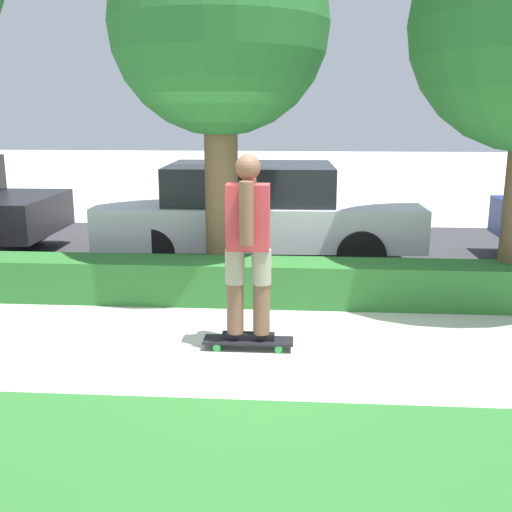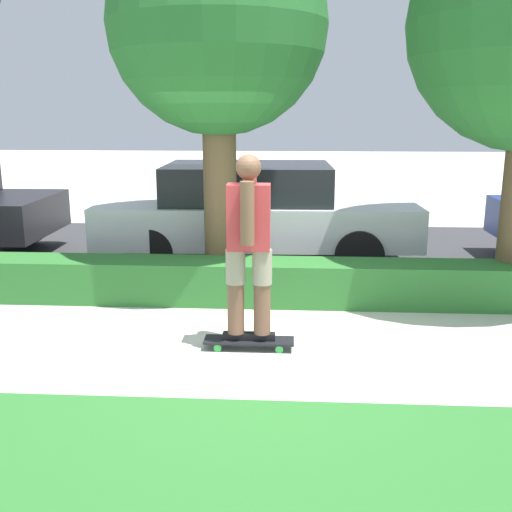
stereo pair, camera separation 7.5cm
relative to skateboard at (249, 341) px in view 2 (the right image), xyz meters
The scene contains 7 objects.
ground_plane 0.15m from the skateboard, 57.57° to the right, with size 60.00×60.00×0.00m, color beige.
street_asphalt 4.10m from the skateboard, 89.07° to the left, with size 18.61×5.00×0.01m.
hedge_row 1.51m from the skateboard, 87.45° to the left, with size 18.61×0.60×0.52m.
skateboard is the anchor object (origin of this frame).
skater_person 0.99m from the skateboard, 116.57° to the right, with size 0.52×0.47×1.82m.
tree_mid 3.78m from the skateboard, 104.35° to the left, with size 2.64×2.64×4.63m.
parked_car_middle 3.64m from the skateboard, 92.58° to the left, with size 4.81×2.10×1.51m.
Camera 2 is at (0.33, -5.45, 2.30)m, focal length 42.00 mm.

